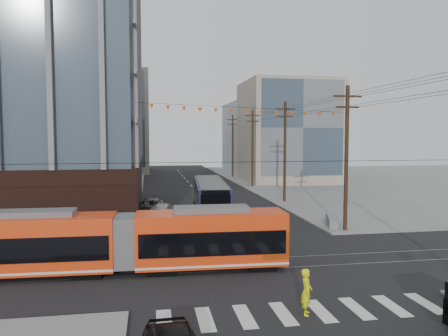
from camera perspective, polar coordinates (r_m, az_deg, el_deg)
The scene contains 13 objects.
ground at distance 21.78m, azimuth 7.35°, elevation -15.23°, with size 160.00×160.00×0.00m, color slate.
bg_bldg_nw_near at distance 72.46m, azimuth -18.53°, elevation 5.32°, with size 18.00×16.00×18.00m, color #8C99A5.
bg_bldg_ne_near at distance 71.15m, azimuth 8.33°, elevation 4.71°, with size 14.00×14.00×16.00m, color gray.
bg_bldg_nw_far at distance 92.00m, azimuth -14.80°, elevation 5.72°, with size 16.00×18.00×20.00m, color gray.
bg_bldg_ne_far at distance 90.88m, azimuth 5.59°, elevation 3.96°, with size 16.00×16.00×14.00m, color #8C99A5.
utility_pole_far at distance 77.04m, azimuth 1.13°, elevation 2.85°, with size 0.30×0.30×11.00m, color black.
streetcar at distance 23.94m, azimuth -12.74°, elevation -9.39°, with size 17.17×2.41×3.31m, color red, non-canonical shape.
city_bus at distance 38.65m, azimuth -1.77°, elevation -4.07°, with size 2.60×11.99×3.40m, color #1E1639, non-canonical shape.
parked_car_silver at distance 32.53m, azimuth -9.21°, elevation -7.30°, with size 1.68×4.81×1.59m, color #9FA5AD.
parked_car_white at distance 38.15m, azimuth -7.99°, elevation -5.68°, with size 2.06×5.08×1.47m, color silver.
parked_car_grey at distance 42.01m, azimuth -9.43°, elevation -4.83°, with size 2.36×5.13×1.43m, color #535354.
pedestrian at distance 18.62m, azimuth 10.73°, elevation -15.60°, with size 0.69×0.45×1.88m, color #EEFB0C.
jersey_barrier at distance 36.32m, azimuth 13.88°, elevation -6.78°, with size 0.93×4.14×0.83m, color gray.
Camera 1 is at (-6.12, -19.62, 7.20)m, focal length 35.00 mm.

